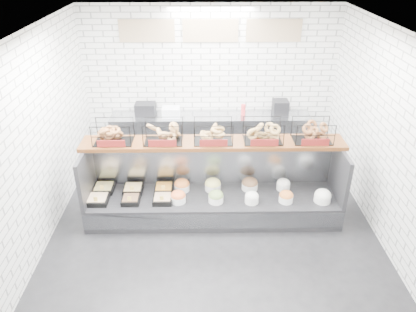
{
  "coord_description": "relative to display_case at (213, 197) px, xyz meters",
  "views": [
    {
      "loc": [
        -0.17,
        -5.12,
        4.04
      ],
      "look_at": [
        -0.08,
        0.45,
        1.04
      ],
      "focal_mm": 35.0,
      "sensor_mm": 36.0,
      "label": 1
    }
  ],
  "objects": [
    {
      "name": "ground",
      "position": [
        0.01,
        -0.34,
        -0.33
      ],
      "size": [
        5.5,
        5.5,
        0.0
      ],
      "primitive_type": "plane",
      "color": "black",
      "rests_on": "ground"
    },
    {
      "name": "display_case",
      "position": [
        0.0,
        0.0,
        0.0
      ],
      "size": [
        4.0,
        0.9,
        1.2
      ],
      "color": "black",
      "rests_on": "ground"
    },
    {
      "name": "room_shell",
      "position": [
        0.01,
        0.26,
        1.73
      ],
      "size": [
        5.02,
        5.51,
        3.01
      ],
      "color": "white",
      "rests_on": "ground"
    },
    {
      "name": "bagel_shelf",
      "position": [
        0.01,
        0.17,
        1.05
      ],
      "size": [
        4.1,
        0.5,
        0.4
      ],
      "color": "#44220E",
      "rests_on": "display_case"
    },
    {
      "name": "prep_counter",
      "position": [
        0.0,
        2.09,
        0.14
      ],
      "size": [
        4.0,
        0.6,
        1.2
      ],
      "color": "#93969B",
      "rests_on": "ground"
    }
  ]
}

